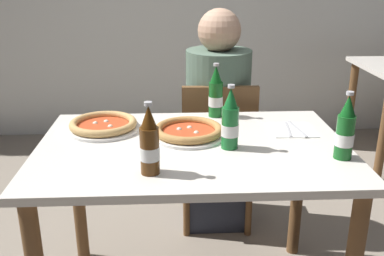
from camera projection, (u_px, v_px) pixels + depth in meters
The scene contains 10 objects.
dining_table_main at pixel (193, 171), 1.75m from camera, with size 1.20×0.80×0.75m.
chair_behind_table at pixel (218, 148), 2.38m from camera, with size 0.41×0.41×0.85m.
diner_seated at pixel (217, 127), 2.39m from camera, with size 0.34×0.34×1.21m.
pizza_margherita_near at pixel (188, 131), 1.79m from camera, with size 0.30×0.30×0.04m.
pizza_marinara_far at pixel (103, 125), 1.86m from camera, with size 0.31×0.31×0.04m.
beer_bottle_left at pixel (345, 131), 1.55m from camera, with size 0.07×0.07×0.25m.
beer_bottle_center at pixel (230, 122), 1.64m from camera, with size 0.07×0.07×0.25m.
beer_bottle_right at pixel (216, 94), 2.00m from camera, with size 0.07×0.07×0.25m.
beer_bottle_extra at pixel (149, 144), 1.44m from camera, with size 0.07×0.07×0.25m.
napkin_with_cutlery at pixel (293, 130), 1.86m from camera, with size 0.19×0.19×0.01m.
Camera 1 is at (-0.08, -1.58, 1.39)m, focal length 41.23 mm.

